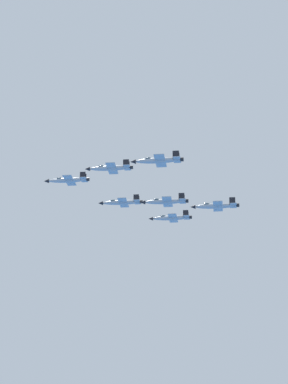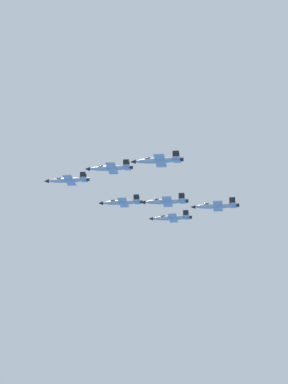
{
  "view_description": "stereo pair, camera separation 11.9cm",
  "coord_description": "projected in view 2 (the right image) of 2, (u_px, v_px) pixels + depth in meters",
  "views": [
    {
      "loc": [
        -229.77,
        -110.35,
        56.19
      ],
      "look_at": [
        -5.87,
        -19.66,
        149.56
      ],
      "focal_mm": 72.02,
      "sensor_mm": 36.0,
      "label": 1
    },
    {
      "loc": [
        -229.73,
        -110.46,
        56.19
      ],
      "look_at": [
        -5.87,
        -19.66,
        149.56
      ],
      "focal_mm": 72.02,
      "sensor_mm": 36.0,
      "label": 2
    }
  ],
  "objects": [
    {
      "name": "jet_left_wingman",
      "position": [
        110.0,
        168.0,
        247.86
      ],
      "size": [
        9.94,
        15.44,
        3.31
      ],
      "rotation": [
        0.0,
        0.0,
        1.86
      ],
      "color": "#9EA3A8"
    },
    {
      "name": "jet_left_outer",
      "position": [
        158.0,
        160.0,
        231.52
      ],
      "size": [
        10.25,
        16.0,
        3.42
      ],
      "rotation": [
        0.0,
        0.0,
        1.84
      ],
      "color": "#9EA3A8"
    },
    {
      "name": "jet_right_wingman",
      "position": [
        121.0,
        202.0,
        273.82
      ],
      "size": [
        10.13,
        15.75,
        3.38
      ],
      "rotation": [
        0.0,
        0.0,
        1.86
      ],
      "color": "#9EA3A8"
    },
    {
      "name": "jet_lead",
      "position": [
        68.0,
        180.0,
        263.48
      ],
      "size": [
        10.03,
        15.64,
        3.35
      ],
      "rotation": [
        0.0,
        0.0,
        1.84
      ],
      "color": "#9EA3A8"
    },
    {
      "name": "jet_right_outer",
      "position": [
        171.0,
        218.0,
        284.88
      ],
      "size": [
        10.25,
        15.99,
        3.42
      ],
      "rotation": [
        0.0,
        0.0,
        1.84
      ],
      "color": "#9EA3A8"
    },
    {
      "name": "jet_trailing",
      "position": [
        216.0,
        206.0,
        254.57
      ],
      "size": [
        10.27,
        16.0,
        3.43
      ],
      "rotation": [
        0.0,
        0.0,
        1.85
      ],
      "color": "#9EA3A8"
    },
    {
      "name": "jet_slot_rear",
      "position": [
        165.0,
        201.0,
        256.98
      ],
      "size": [
        10.27,
        15.94,
        3.42
      ],
      "rotation": [
        0.0,
        0.0,
        1.86
      ],
      "color": "#9EA3A8"
    }
  ]
}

